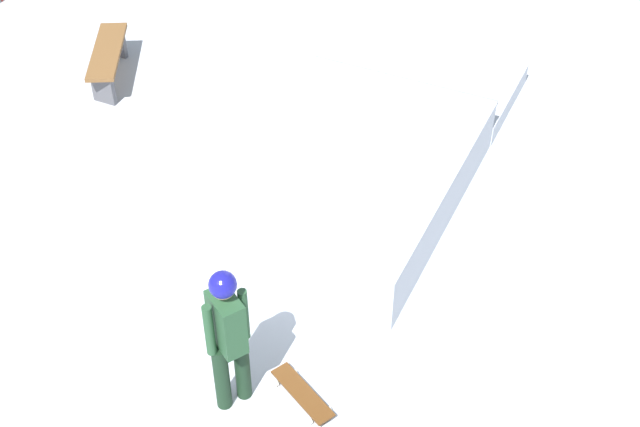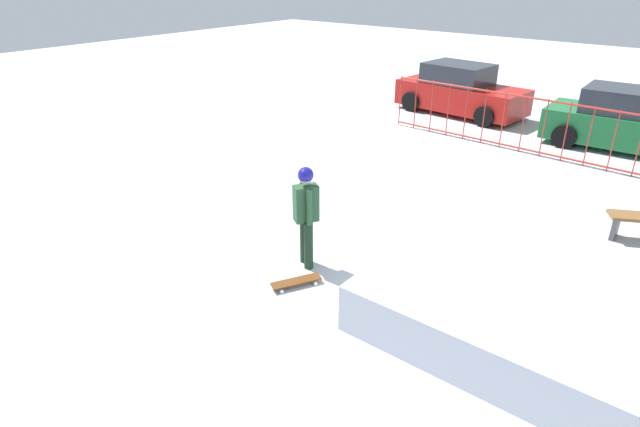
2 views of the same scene
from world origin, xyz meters
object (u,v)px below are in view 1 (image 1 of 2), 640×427
Objects in this scene: skateboard at (302,393)px; park_bench at (108,57)px; skate_ramp at (363,157)px; skater at (228,331)px.

park_bench is at bearing 169.53° from skateboard.
skate_ramp is 3.56m from skateboard.
skateboard is 6.56m from park_bench.
skateboard is at bearing 57.83° from skater.
skate_ramp reaches higher than park_bench.
skate_ramp reaches higher than skateboard.
skate_ramp is at bearing 125.62° from skater.
park_bench reaches higher than skateboard.
skate_ramp is at bearing 131.09° from skateboard.
skateboard is 0.50× the size of park_bench.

